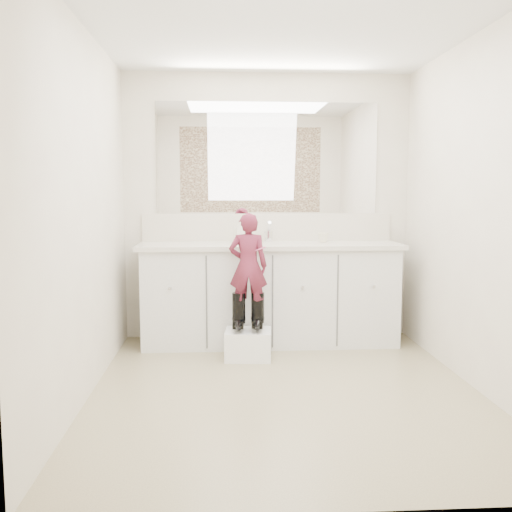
{
  "coord_description": "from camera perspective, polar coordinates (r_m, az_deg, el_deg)",
  "views": [
    {
      "loc": [
        -0.43,
        -3.72,
        1.33
      ],
      "look_at": [
        -0.15,
        0.7,
        0.84
      ],
      "focal_mm": 40.0,
      "sensor_mm": 36.0,
      "label": 1
    }
  ],
  "objects": [
    {
      "name": "vanity_cabinet",
      "position": [
        5.05,
        1.38,
        -3.99
      ],
      "size": [
        2.2,
        0.55,
        0.85
      ],
      "primitive_type": "cube",
      "color": "silver",
      "rests_on": "floor"
    },
    {
      "name": "toothbrush",
      "position": [
        4.47,
        0.12,
        0.6
      ],
      "size": [
        0.14,
        0.02,
        0.06
      ],
      "primitive_type": "cylinder",
      "rotation": [
        0.0,
        1.22,
        -0.09
      ],
      "color": "#D35283",
      "rests_on": "toddler"
    },
    {
      "name": "soap_bottle",
      "position": [
        4.98,
        -1.63,
        2.46
      ],
      "size": [
        0.12,
        0.12,
        0.21
      ],
      "primitive_type": "imported",
      "rotation": [
        0.0,
        0.0,
        0.36
      ],
      "color": "white",
      "rests_on": "countertop"
    },
    {
      "name": "ceiling",
      "position": [
        3.9,
        3.13,
        22.26
      ],
      "size": [
        3.0,
        3.0,
        0.0
      ],
      "primitive_type": "plane",
      "rotation": [
        3.14,
        0.0,
        0.0
      ],
      "color": "white",
      "rests_on": "wall_back"
    },
    {
      "name": "boot_left",
      "position": [
        4.57,
        -1.73,
        -5.59
      ],
      "size": [
        0.13,
        0.21,
        0.3
      ],
      "primitive_type": null,
      "rotation": [
        0.0,
        0.0,
        -0.09
      ],
      "color": "black",
      "rests_on": "step_stool"
    },
    {
      "name": "wall_right",
      "position": [
        4.11,
        21.4,
        4.08
      ],
      "size": [
        0.0,
        3.0,
        3.0
      ],
      "primitive_type": "plane",
      "rotation": [
        1.57,
        0.0,
        -1.57
      ],
      "color": "beige",
      "rests_on": "floor"
    },
    {
      "name": "wall_left",
      "position": [
        3.83,
        -16.77,
        4.11
      ],
      "size": [
        0.0,
        3.0,
        3.0
      ],
      "primitive_type": "plane",
      "rotation": [
        1.57,
        0.0,
        1.57
      ],
      "color": "beige",
      "rests_on": "floor"
    },
    {
      "name": "wall_front",
      "position": [
        2.27,
        7.34,
        2.95
      ],
      "size": [
        2.6,
        0.0,
        2.6
      ],
      "primitive_type": "plane",
      "rotation": [
        -1.57,
        0.0,
        0.0
      ],
      "color": "beige",
      "rests_on": "floor"
    },
    {
      "name": "wall_back",
      "position": [
        5.24,
        1.15,
        4.92
      ],
      "size": [
        2.6,
        0.0,
        2.6
      ],
      "primitive_type": "plane",
      "rotation": [
        1.57,
        0.0,
        0.0
      ],
      "color": "beige",
      "rests_on": "floor"
    },
    {
      "name": "step_stool",
      "position": [
        4.64,
        -0.78,
        -8.82
      ],
      "size": [
        0.39,
        0.33,
        0.23
      ],
      "primitive_type": "cube",
      "rotation": [
        0.0,
        0.0,
        -0.09
      ],
      "color": "white",
      "rests_on": "floor"
    },
    {
      "name": "faucet",
      "position": [
        5.13,
        1.25,
        1.98
      ],
      "size": [
        0.08,
        0.08,
        0.1
      ],
      "primitive_type": "cylinder",
      "color": "silver",
      "rests_on": "countertop"
    },
    {
      "name": "toddler",
      "position": [
        4.52,
        -0.79,
        -1.0
      ],
      "size": [
        0.32,
        0.23,
        0.84
      ],
      "primitive_type": "imported",
      "rotation": [
        0.0,
        0.0,
        3.05
      ],
      "color": "#A53353",
      "rests_on": "step_stool"
    },
    {
      "name": "backsplash",
      "position": [
        5.23,
        1.15,
        2.89
      ],
      "size": [
        2.28,
        0.03,
        0.25
      ],
      "primitive_type": "cube",
      "color": "beige",
      "rests_on": "countertop"
    },
    {
      "name": "dot_panel",
      "position": [
        2.29,
        7.45,
        14.25
      ],
      "size": [
        2.0,
        0.01,
        1.2
      ],
      "primitive_type": "cube",
      "color": "#472819",
      "rests_on": "wall_front"
    },
    {
      "name": "boot_right",
      "position": [
        4.58,
        0.16,
        -5.57
      ],
      "size": [
        0.13,
        0.21,
        0.3
      ],
      "primitive_type": null,
      "rotation": [
        0.0,
        0.0,
        -0.09
      ],
      "color": "black",
      "rests_on": "step_stool"
    },
    {
      "name": "mirror",
      "position": [
        5.24,
        1.17,
        9.74
      ],
      "size": [
        2.0,
        0.02,
        1.0
      ],
      "primitive_type": "cube",
      "color": "white",
      "rests_on": "wall_back"
    },
    {
      "name": "floor",
      "position": [
        3.98,
        2.91,
        -13.22
      ],
      "size": [
        3.0,
        3.0,
        0.0
      ],
      "primitive_type": "plane",
      "color": "#7F7053",
      "rests_on": "ground"
    },
    {
      "name": "countertop",
      "position": [
        4.97,
        1.41,
        1.03
      ],
      "size": [
        2.28,
        0.58,
        0.04
      ],
      "primitive_type": "cube",
      "color": "beige",
      "rests_on": "vanity_cabinet"
    },
    {
      "name": "cup",
      "position": [
        5.11,
        6.73,
        1.85
      ],
      "size": [
        0.12,
        0.12,
        0.09
      ],
      "primitive_type": "imported",
      "rotation": [
        0.0,
        0.0,
        -0.41
      ],
      "color": "beige",
      "rests_on": "countertop"
    }
  ]
}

